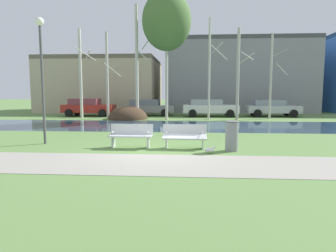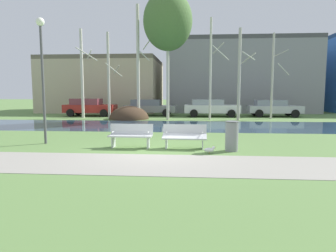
% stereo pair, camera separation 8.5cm
% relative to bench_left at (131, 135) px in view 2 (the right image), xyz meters
% --- Properties ---
extents(ground_plane, '(120.00, 120.00, 0.00)m').
position_rel_bench_left_xyz_m(ground_plane, '(0.99, 9.25, -0.47)').
color(ground_plane, '#5B7F42').
extents(paved_path_strip, '(60.00, 2.57, 0.01)m').
position_rel_bench_left_xyz_m(paved_path_strip, '(0.99, -2.48, -0.47)').
color(paved_path_strip, gray).
rests_on(paved_path_strip, ground).
extents(river_band, '(80.00, 6.00, 0.01)m').
position_rel_bench_left_xyz_m(river_band, '(0.99, 7.34, -0.47)').
color(river_band, '#2D475B').
rests_on(river_band, ground).
extents(soil_mound, '(3.00, 3.10, 1.98)m').
position_rel_bench_left_xyz_m(soil_mound, '(-2.53, 11.77, -0.47)').
color(soil_mound, '#423021').
rests_on(soil_mound, ground).
extents(bench_left, '(1.61, 0.59, 0.87)m').
position_rel_bench_left_xyz_m(bench_left, '(0.00, 0.00, 0.00)').
color(bench_left, silver).
rests_on(bench_left, ground).
extents(bench_right, '(1.61, 0.59, 0.87)m').
position_rel_bench_left_xyz_m(bench_right, '(1.98, 0.00, 0.00)').
color(bench_right, silver).
rests_on(bench_right, ground).
extents(trash_bin, '(0.47, 0.47, 1.05)m').
position_rel_bench_left_xyz_m(trash_bin, '(3.63, -0.35, 0.07)').
color(trash_bin, gray).
rests_on(trash_bin, ground).
extents(seagull, '(0.41, 0.15, 0.25)m').
position_rel_bench_left_xyz_m(seagull, '(2.84, -0.86, -0.34)').
color(seagull, white).
rests_on(seagull, ground).
extents(streetlamp, '(0.32, 0.32, 4.89)m').
position_rel_bench_left_xyz_m(streetlamp, '(-3.58, 0.61, 2.83)').
color(streetlamp, '#4C4C51').
rests_on(streetlamp, ground).
extents(birch_far_left, '(1.42, 2.16, 6.90)m').
position_rel_bench_left_xyz_m(birch_far_left, '(-6.34, 12.43, 3.06)').
color(birch_far_left, beige).
rests_on(birch_far_left, ground).
extents(birch_left, '(1.20, 1.98, 6.55)m').
position_rel_bench_left_xyz_m(birch_left, '(-4.10, 11.99, 2.82)').
color(birch_left, beige).
rests_on(birch_left, ground).
extents(birch_center_left, '(1.20, 1.99, 8.45)m').
position_rel_bench_left_xyz_m(birch_center_left, '(-1.78, 11.76, 3.79)').
color(birch_center_left, beige).
rests_on(birch_center_left, ground).
extents(birch_center, '(3.53, 3.53, 9.22)m').
position_rel_bench_left_xyz_m(birch_center, '(0.47, 11.34, 6.62)').
color(birch_center, beige).
rests_on(birch_center, ground).
extents(birch_center_right, '(1.39, 2.23, 7.41)m').
position_rel_bench_left_xyz_m(birch_center_right, '(3.62, 11.75, 3.30)').
color(birch_center_right, beige).
rests_on(birch_center_right, ground).
extents(birch_right, '(1.22, 2.19, 6.58)m').
position_rel_bench_left_xyz_m(birch_right, '(5.67, 11.47, 2.89)').
color(birch_right, '#BCB7A8').
rests_on(birch_right, ground).
extents(birch_far_right, '(1.30, 2.29, 6.42)m').
position_rel_bench_left_xyz_m(birch_far_right, '(8.33, 12.69, 2.80)').
color(birch_far_right, '#BCB7A8').
rests_on(birch_far_right, ground).
extents(parked_van_nearest_red, '(4.31, 2.00, 1.48)m').
position_rel_bench_left_xyz_m(parked_van_nearest_red, '(-6.48, 14.24, 0.31)').
color(parked_van_nearest_red, maroon).
rests_on(parked_van_nearest_red, ground).
extents(parked_sedan_second_grey, '(4.42, 1.94, 1.40)m').
position_rel_bench_left_xyz_m(parked_sedan_second_grey, '(-1.44, 14.99, 0.27)').
color(parked_sedan_second_grey, slate).
rests_on(parked_sedan_second_grey, ground).
extents(parked_hatch_third_white, '(4.57, 1.99, 1.43)m').
position_rel_bench_left_xyz_m(parked_hatch_third_white, '(3.84, 14.54, 0.29)').
color(parked_hatch_third_white, silver).
rests_on(parked_hatch_third_white, ground).
extents(parked_wagon_fourth_silver, '(4.31, 2.09, 1.38)m').
position_rel_bench_left_xyz_m(parked_wagon_fourth_silver, '(9.02, 14.88, 0.27)').
color(parked_wagon_fourth_silver, '#B2B5BC').
rests_on(parked_wagon_fourth_silver, ground).
extents(building_beige_block, '(11.50, 9.52, 5.51)m').
position_rel_bench_left_xyz_m(building_beige_block, '(-7.07, 21.46, 2.28)').
color(building_beige_block, '#BCAD8E').
rests_on(building_beige_block, ground).
extents(building_grey_warehouse, '(14.36, 8.21, 7.32)m').
position_rel_bench_left_xyz_m(building_grey_warehouse, '(7.20, 22.01, 3.19)').
color(building_grey_warehouse, gray).
rests_on(building_grey_warehouse, ground).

